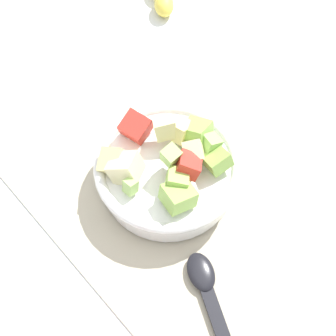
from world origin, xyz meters
name	(u,v)px	position (x,y,z in m)	size (l,w,h in m)	color
ground_plane	(160,183)	(0.00, 0.00, 0.00)	(2.40, 2.40, 0.00)	silver
placemat	(160,182)	(0.00, 0.00, 0.00)	(0.47, 0.35, 0.01)	#BCB299
salad_bowl	(168,169)	(0.01, 0.01, 0.04)	(0.21, 0.21, 0.10)	white
serving_spoon	(211,301)	(0.18, -0.07, 0.01)	(0.20, 0.11, 0.01)	black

